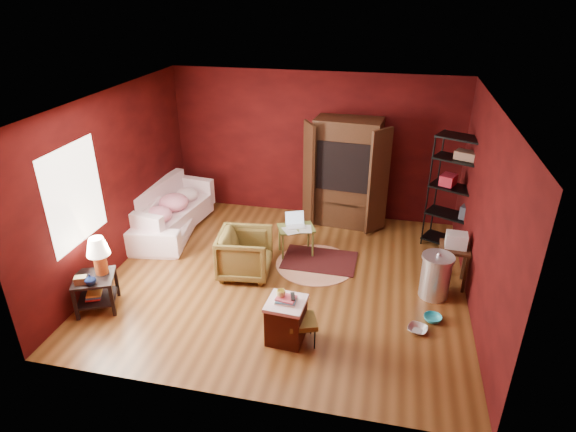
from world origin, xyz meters
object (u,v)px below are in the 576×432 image
object	(u,v)px
armchair	(245,252)
wire_shelving	(461,190)
hamper	(286,320)
laptop_desk	(296,230)
sofa	(170,207)
tv_armoire	(346,171)
side_table	(96,267)

from	to	relation	value
armchair	wire_shelving	distance (m)	3.73
armchair	hamper	bearing A→B (deg)	-151.39
laptop_desk	sofa	bearing A→B (deg)	148.12
armchair	hamper	world-z (taller)	armchair
sofa	armchair	bearing A→B (deg)	-132.09
hamper	laptop_desk	size ratio (longest dim) A/B	0.93
sofa	tv_armoire	world-z (taller)	tv_armoire
armchair	hamper	size ratio (longest dim) A/B	1.20
laptop_desk	tv_armoire	bearing A→B (deg)	41.58
hamper	sofa	bearing A→B (deg)	137.20
armchair	side_table	xyz separation A→B (m)	(-1.78, -1.24, 0.24)
tv_armoire	laptop_desk	bearing A→B (deg)	-110.43
side_table	wire_shelving	distance (m)	5.83
sofa	tv_armoire	size ratio (longest dim) A/B	1.13
sofa	laptop_desk	world-z (taller)	sofa
sofa	hamper	size ratio (longest dim) A/B	3.42
sofa	armchair	world-z (taller)	sofa
sofa	side_table	bearing A→B (deg)	172.80
wire_shelving	tv_armoire	bearing A→B (deg)	-171.45
wire_shelving	hamper	bearing A→B (deg)	-102.99
laptop_desk	tv_armoire	world-z (taller)	tv_armoire
hamper	tv_armoire	size ratio (longest dim) A/B	0.33
tv_armoire	wire_shelving	xyz separation A→B (m)	(1.99, -0.58, 0.04)
sofa	armchair	xyz separation A→B (m)	(1.84, -1.21, -0.05)
hamper	laptop_desk	bearing A→B (deg)	98.34
armchair	tv_armoire	xyz separation A→B (m)	(1.32, 2.18, 0.66)
tv_armoire	sofa	bearing A→B (deg)	-157.62
tv_armoire	armchair	bearing A→B (deg)	-115.77
armchair	side_table	distance (m)	2.18
sofa	tv_armoire	distance (m)	3.35
armchair	wire_shelving	world-z (taller)	wire_shelving
armchair	tv_armoire	size ratio (longest dim) A/B	0.40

